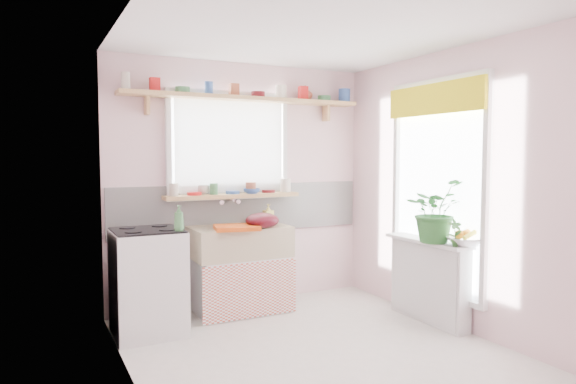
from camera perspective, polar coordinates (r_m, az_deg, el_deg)
name	(u,v)px	position (r m, az deg, el deg)	size (l,w,h in m)	color
room	(333,174)	(5.02, 5.07, 2.03)	(3.20, 3.20, 3.20)	white
sink_unit	(240,268)	(5.16, -5.35, -8.44)	(0.95, 0.65, 1.11)	white
cooker	(148,281)	(4.66, -15.30, -9.56)	(0.58, 0.58, 0.93)	white
radiator_ledge	(429,279)	(5.01, 15.38, -9.35)	(0.22, 0.95, 0.78)	white
windowsill	(233,196)	(5.22, -6.16, -0.43)	(1.40, 0.22, 0.04)	tan
pine_shelf	(246,99)	(5.29, -4.66, 10.27)	(2.52, 0.24, 0.04)	tan
shelf_crockery	(244,91)	(5.29, -4.90, 11.09)	(2.47, 0.11, 0.12)	silver
sill_crockery	(231,189)	(5.21, -6.34, 0.39)	(1.35, 0.11, 0.12)	silver
dish_tray	(237,227)	(4.86, -5.71, -3.95)	(0.41, 0.31, 0.04)	#EC5815
colander	(262,220)	(4.96, -2.87, -3.16)	(0.32, 0.32, 0.15)	#510D1A
jade_plant	(434,211)	(4.73, 15.96, -2.01)	(0.51, 0.44, 0.57)	#2C6E2F
fruit_bowl	(465,241)	(4.67, 19.08, -5.20)	(0.30, 0.30, 0.07)	silver
herb_pot	(455,233)	(4.57, 18.07, -4.35)	(0.12, 0.08, 0.24)	#2F6428
soap_bottle_sink	(268,214)	(5.31, -2.21, -2.42)	(0.09, 0.09, 0.20)	#FCF070
sill_cup	(203,190)	(5.18, -9.44, 0.24)	(0.12, 0.12, 0.09)	beige
sill_bowl	(252,191)	(5.23, -4.04, 0.11)	(0.17, 0.17, 0.05)	#345DAA
shelf_vase	(305,93)	(5.66, 1.93, 10.91)	(0.16, 0.16, 0.16)	#A24631
cooker_bottle	(179,218)	(4.40, -12.04, -2.85)	(0.08, 0.08, 0.22)	#44884B
fruit	(465,234)	(4.67, 19.09, -4.46)	(0.20, 0.14, 0.10)	orange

